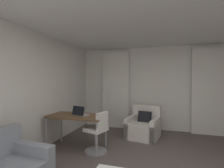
{
  "coord_description": "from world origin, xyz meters",
  "views": [
    {
      "loc": [
        0.09,
        -2.46,
        1.55
      ],
      "look_at": [
        -1.04,
        1.38,
        1.46
      ],
      "focal_mm": 27.04,
      "sensor_mm": 36.0,
      "label": 1
    }
  ],
  "objects_px": {
    "armchair": "(144,127)",
    "laptop": "(80,113)",
    "desk_chair": "(97,134)",
    "desk": "(77,118)"
  },
  "relations": [
    {
      "from": "armchair",
      "to": "laptop",
      "type": "bearing_deg",
      "value": -137.15
    },
    {
      "from": "desk_chair",
      "to": "desk",
      "type": "bearing_deg",
      "value": 170.74
    },
    {
      "from": "desk",
      "to": "laptop",
      "type": "bearing_deg",
      "value": -2.2
    },
    {
      "from": "desk",
      "to": "laptop",
      "type": "relative_size",
      "value": 3.51
    },
    {
      "from": "armchair",
      "to": "desk",
      "type": "relative_size",
      "value": 0.74
    },
    {
      "from": "armchair",
      "to": "desk",
      "type": "distance_m",
      "value": 1.87
    },
    {
      "from": "armchair",
      "to": "desk_chair",
      "type": "height_order",
      "value": "desk_chair"
    },
    {
      "from": "desk",
      "to": "laptop",
      "type": "distance_m",
      "value": 0.14
    },
    {
      "from": "desk",
      "to": "desk_chair",
      "type": "xyz_separation_m",
      "value": [
        0.53,
        -0.09,
        -0.3
      ]
    },
    {
      "from": "desk",
      "to": "laptop",
      "type": "xyz_separation_m",
      "value": [
        0.09,
        -0.0,
        0.11
      ]
    }
  ]
}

